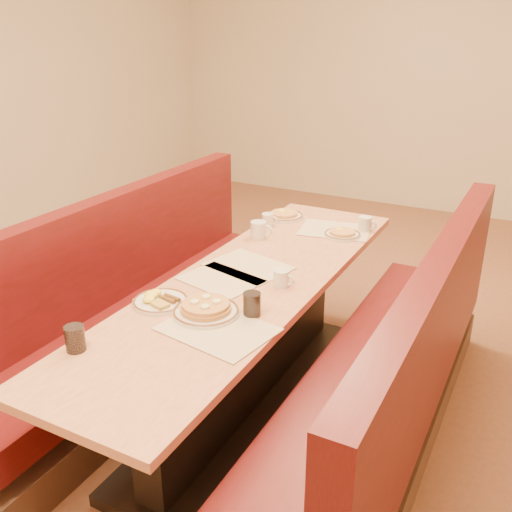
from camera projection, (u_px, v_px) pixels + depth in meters
The scene contains 19 objects.
ground at pixel (250, 405), 3.09m from camera, with size 8.00×8.00×0.00m, color #9E6647.
room_envelope at pixel (248, 20), 2.36m from camera, with size 6.04×8.04×2.82m.
diner_table at pixel (250, 345), 2.95m from camera, with size 0.70×2.50×0.75m.
booth_left at pixel (138, 316), 3.27m from camera, with size 0.55×2.50×1.05m.
booth_right at pixel (389, 386), 2.64m from camera, with size 0.55×2.50×1.05m.
placemat_near_left at pixel (221, 280), 2.79m from camera, with size 0.37×0.28×0.00m, color beige.
placemat_near_right at pixel (218, 329), 2.35m from camera, with size 0.44×0.33×0.00m, color beige.
placemat_far_left at pixel (248, 266), 2.95m from camera, with size 0.40×0.30×0.00m, color beige.
placemat_far_right at pixel (335, 230), 3.46m from camera, with size 0.41×0.31×0.00m, color beige.
pancake_plate at pixel (206, 310), 2.46m from camera, with size 0.29×0.29×0.07m.
eggs_plate at pixel (160, 300), 2.56m from camera, with size 0.25×0.25×0.05m.
extra_plate_mid at pixel (342, 234), 3.37m from camera, with size 0.22×0.22×0.04m.
extra_plate_far at pixel (284, 215), 3.68m from camera, with size 0.25×0.25×0.05m.
coffee_mug_a at pixel (282, 278), 2.72m from camera, with size 0.11×0.08×0.08m.
coffee_mug_b at pixel (259, 230), 3.33m from camera, with size 0.13×0.09×0.10m.
coffee_mug_c at pixel (366, 224), 3.45m from camera, with size 0.11×0.08×0.09m.
coffee_mug_d at pixel (268, 220), 3.53m from camera, with size 0.10×0.07×0.08m.
soda_tumbler_near at pixel (75, 338), 2.18m from camera, with size 0.08×0.08×0.11m.
soda_tumbler_mid at pixel (252, 304), 2.44m from camera, with size 0.08×0.08×0.11m.
Camera 1 is at (1.22, -2.24, 1.93)m, focal length 40.00 mm.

